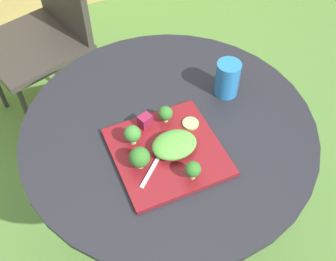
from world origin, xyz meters
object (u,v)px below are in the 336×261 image
object	(u,v)px
drinking_glass	(227,80)
fork	(156,161)
salad_plate	(167,152)
patio_chair	(44,22)

from	to	relation	value
drinking_glass	fork	world-z (taller)	drinking_glass
salad_plate	drinking_glass	xyz separation A→B (m)	(0.27, 0.15, 0.05)
drinking_glass	fork	xyz separation A→B (m)	(-0.31, -0.17, -0.04)
fork	patio_chair	bearing A→B (deg)	96.20
salad_plate	fork	bearing A→B (deg)	-150.13
patio_chair	fork	distance (m)	1.11
patio_chair	salad_plate	bearing A→B (deg)	-81.35
patio_chair	salad_plate	distance (m)	1.09
patio_chair	drinking_glass	xyz separation A→B (m)	(0.43, -0.91, 0.25)
drinking_glass	fork	bearing A→B (deg)	-150.96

